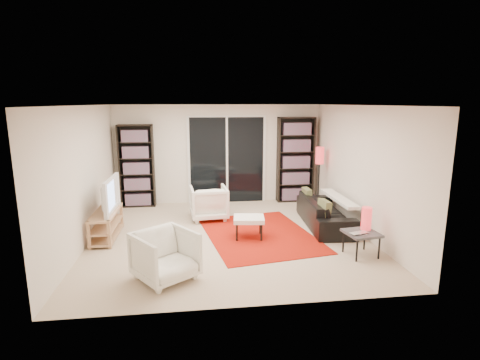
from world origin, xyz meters
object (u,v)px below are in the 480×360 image
(sofa, at_px, (325,212))
(armchair_front, at_px, (165,256))
(ottoman, at_px, (249,220))
(floor_lamp, at_px, (320,161))
(bookshelf_right, at_px, (295,160))
(side_table, at_px, (362,235))
(armchair_back, at_px, (209,203))
(tv_stand, at_px, (107,224))
(bookshelf_left, at_px, (137,166))

(sofa, distance_m, armchair_front, 3.62)
(ottoman, distance_m, floor_lamp, 2.73)
(bookshelf_right, bearing_deg, armchair_front, -126.66)
(side_table, relative_size, floor_lamp, 0.39)
(armchair_back, xyz_separation_m, armchair_front, (-0.73, -2.74, -0.00))
(floor_lamp, bearing_deg, sofa, -102.70)
(sofa, distance_m, armchair_back, 2.43)
(tv_stand, xyz_separation_m, ottoman, (2.59, -0.35, 0.08))
(armchair_front, relative_size, floor_lamp, 0.53)
(bookshelf_left, relative_size, armchair_back, 2.51)
(bookshelf_left, distance_m, armchair_front, 4.11)
(armchair_front, bearing_deg, bookshelf_left, 67.08)
(ottoman, bearing_deg, side_table, -31.45)
(tv_stand, bearing_deg, floor_lamp, 17.57)
(side_table, bearing_deg, floor_lamp, 85.28)
(bookshelf_right, height_order, armchair_front, bookshelf_right)
(bookshelf_right, height_order, floor_lamp, bookshelf_right)
(bookshelf_left, relative_size, tv_stand, 1.59)
(floor_lamp, bearing_deg, ottoman, -137.16)
(ottoman, bearing_deg, tv_stand, 172.33)
(tv_stand, height_order, ottoman, tv_stand)
(armchair_back, bearing_deg, armchair_front, 70.49)
(sofa, bearing_deg, bookshelf_right, 6.54)
(sofa, distance_m, floor_lamp, 1.55)
(bookshelf_left, bearing_deg, ottoman, -47.05)
(sofa, xyz_separation_m, side_table, (0.06, -1.53, 0.07))
(bookshelf_right, bearing_deg, sofa, -87.52)
(armchair_back, xyz_separation_m, side_table, (2.36, -2.29, 0.00))
(armchair_front, distance_m, floor_lamp, 4.72)
(floor_lamp, bearing_deg, tv_stand, -162.43)
(tv_stand, height_order, armchair_front, armchair_front)
(bookshelf_left, relative_size, armchair_front, 2.53)
(sofa, relative_size, armchair_front, 2.52)
(bookshelf_right, relative_size, ottoman, 3.48)
(armchair_back, bearing_deg, sofa, 157.03)
(bookshelf_right, relative_size, armchair_front, 2.72)
(armchair_back, height_order, ottoman, armchair_back)
(floor_lamp, bearing_deg, side_table, -94.72)
(tv_stand, relative_size, floor_lamp, 0.85)
(sofa, bearing_deg, tv_stand, 96.02)
(bookshelf_left, height_order, bookshelf_right, bookshelf_right)
(ottoman, distance_m, side_table, 1.98)
(tv_stand, distance_m, ottoman, 2.62)
(tv_stand, relative_size, sofa, 0.63)
(ottoman, height_order, side_table, same)
(bookshelf_right, bearing_deg, floor_lamp, -61.78)
(side_table, height_order, floor_lamp, floor_lamp)
(bookshelf_right, height_order, ottoman, bookshelf_right)
(armchair_front, height_order, floor_lamp, floor_lamp)
(armchair_front, bearing_deg, bookshelf_right, 17.60)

